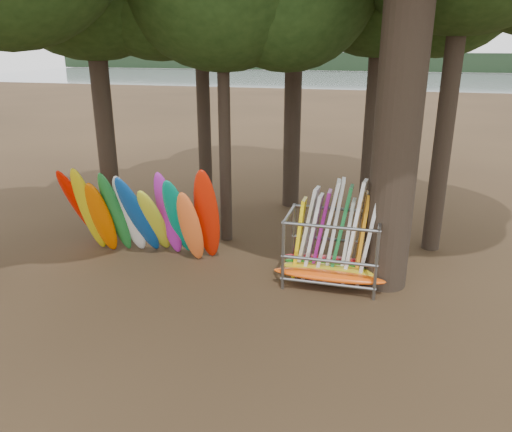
# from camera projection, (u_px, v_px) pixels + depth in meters

# --- Properties ---
(ground) EXTENTS (120.00, 120.00, 0.00)m
(ground) POSITION_uv_depth(u_px,v_px,m) (230.00, 279.00, 13.93)
(ground) COLOR #47331E
(ground) RESTS_ON ground
(lake) EXTENTS (160.00, 160.00, 0.00)m
(lake) POSITION_uv_depth(u_px,v_px,m) (362.00, 90.00, 68.69)
(lake) COLOR gray
(lake) RESTS_ON ground
(far_shore) EXTENTS (160.00, 4.00, 4.00)m
(far_shore) POSITION_uv_depth(u_px,v_px,m) (376.00, 62.00, 113.66)
(far_shore) COLOR black
(far_shore) RESTS_ON ground
(kayak_row) EXTENTS (4.96, 2.23, 3.10)m
(kayak_row) POSITION_uv_depth(u_px,v_px,m) (139.00, 216.00, 14.95)
(kayak_row) COLOR red
(kayak_row) RESTS_ON ground
(storage_rack) EXTENTS (2.98, 1.54, 2.92)m
(storage_rack) POSITION_uv_depth(u_px,v_px,m) (332.00, 250.00, 13.51)
(storage_rack) COLOR slate
(storage_rack) RESTS_ON ground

